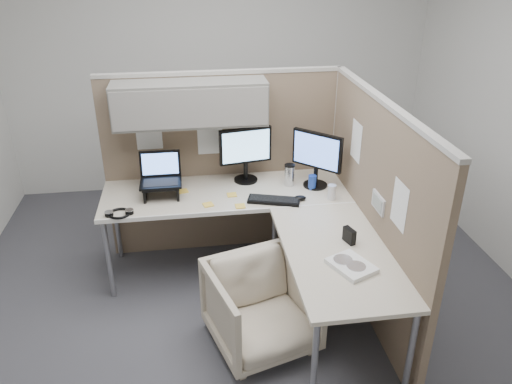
{
  "coord_description": "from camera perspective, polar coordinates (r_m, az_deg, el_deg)",
  "views": [
    {
      "loc": [
        -0.39,
        -3.09,
        2.53
      ],
      "look_at": [
        0.1,
        0.25,
        0.85
      ],
      "focal_mm": 35.0,
      "sensor_mm": 36.0,
      "label": 1
    }
  ],
  "objects": [
    {
      "name": "sticky_note_c",
      "position": [
        4.09,
        -8.33,
        0.12
      ],
      "size": [
        0.09,
        0.09,
        0.01
      ],
      "primitive_type": "cube",
      "rotation": [
        0.0,
        0.0,
        0.25
      ],
      "color": "yellow",
      "rests_on": "desk"
    },
    {
      "name": "sticky_note_a",
      "position": [
        3.86,
        -5.49,
        -1.44
      ],
      "size": [
        0.09,
        0.09,
        0.01
      ],
      "primitive_type": "cube",
      "rotation": [
        0.0,
        0.0,
        0.26
      ],
      "color": "yellow",
      "rests_on": "desk"
    },
    {
      "name": "paper_stack",
      "position": [
        3.18,
        10.84,
        -8.26
      ],
      "size": [
        0.31,
        0.34,
        0.03
      ],
      "rotation": [
        0.0,
        0.0,
        0.43
      ],
      "color": "white",
      "rests_on": "desk"
    },
    {
      "name": "sticky_note_d",
      "position": [
        3.99,
        -2.78,
        -0.32
      ],
      "size": [
        0.08,
        0.08,
        0.01
      ],
      "primitive_type": "cube",
      "rotation": [
        0.0,
        0.0,
        0.03
      ],
      "color": "yellow",
      "rests_on": "desk"
    },
    {
      "name": "travel_mug",
      "position": [
        4.13,
        3.84,
        1.97
      ],
      "size": [
        0.09,
        0.09,
        0.18
      ],
      "color": "silver",
      "rests_on": "desk"
    },
    {
      "name": "office_chair",
      "position": [
        3.48,
        0.67,
        -12.63
      ],
      "size": [
        0.81,
        0.78,
        0.68
      ],
      "primitive_type": "imported",
      "rotation": [
        0.0,
        0.0,
        0.29
      ],
      "color": "beige",
      "rests_on": "ground"
    },
    {
      "name": "desk",
      "position": [
        3.75,
        0.65,
        -3.04
      ],
      "size": [
        2.0,
        1.98,
        0.73
      ],
      "color": "beige",
      "rests_on": "ground"
    },
    {
      "name": "partition_right",
      "position": [
        3.71,
        13.05,
        -1.81
      ],
      "size": [
        0.07,
        2.03,
        1.63
      ],
      "color": "#806A54",
      "rests_on": "ground"
    },
    {
      "name": "soda_can_green",
      "position": [
        3.95,
        8.66,
        -0.01
      ],
      "size": [
        0.07,
        0.07,
        0.12
      ],
      "primitive_type": "cylinder",
      "color": "silver",
      "rests_on": "desk"
    },
    {
      "name": "headphones",
      "position": [
        3.84,
        -15.35,
        -2.35
      ],
      "size": [
        0.21,
        0.18,
        0.03
      ],
      "rotation": [
        0.0,
        0.0,
        0.07
      ],
      "color": "black",
      "rests_on": "desk"
    },
    {
      "name": "sticky_note_b",
      "position": [
        3.82,
        -1.81,
        -1.62
      ],
      "size": [
        0.08,
        0.08,
        0.01
      ],
      "primitive_type": "cube",
      "rotation": [
        0.0,
        0.0,
        0.04
      ],
      "color": "yellow",
      "rests_on": "desk"
    },
    {
      "name": "keyboard",
      "position": [
        3.89,
        2.05,
        -0.96
      ],
      "size": [
        0.43,
        0.25,
        0.02
      ],
      "primitive_type": "cube",
      "rotation": [
        0.0,
        0.0,
        -0.3
      ],
      "color": "black",
      "rests_on": "desk"
    },
    {
      "name": "monitor_right",
      "position": [
        4.07,
        6.96,
        4.2
      ],
      "size": [
        0.34,
        0.33,
        0.47
      ],
      "rotation": [
        0.0,
        0.0,
        -0.78
      ],
      "color": "black",
      "rests_on": "desk"
    },
    {
      "name": "monitor_left",
      "position": [
        4.13,
        -1.2,
        4.77
      ],
      "size": [
        0.44,
        0.2,
        0.47
      ],
      "rotation": [
        0.0,
        0.0,
        0.17
      ],
      "color": "black",
      "rests_on": "desk"
    },
    {
      "name": "desk_clock",
      "position": [
        3.41,
        10.6,
        -4.91
      ],
      "size": [
        0.07,
        0.11,
        0.1
      ],
      "rotation": [
        0.0,
        0.0,
        -1.26
      ],
      "color": "black",
      "rests_on": "desk"
    },
    {
      "name": "ground",
      "position": [
        4.02,
        -0.92,
        -12.62
      ],
      "size": [
        4.5,
        4.5,
        0.0
      ],
      "primitive_type": "plane",
      "color": "#3F3F44",
      "rests_on": "ground"
    },
    {
      "name": "partition_back",
      "position": [
        4.18,
        -5.47,
        6.27
      ],
      "size": [
        2.0,
        0.36,
        1.63
      ],
      "color": "#806A54",
      "rests_on": "ground"
    },
    {
      "name": "laptop_station",
      "position": [
        4.01,
        -10.82,
        1.3
      ],
      "size": [
        0.32,
        0.28,
        0.34
      ],
      "color": "black",
      "rests_on": "desk"
    },
    {
      "name": "mouse",
      "position": [
        3.92,
        5.01,
        -0.69
      ],
      "size": [
        0.1,
        0.07,
        0.04
      ],
      "primitive_type": "ellipsoid",
      "rotation": [
        0.0,
        0.0,
        0.02
      ],
      "color": "black",
      "rests_on": "desk"
    },
    {
      "name": "soda_can_silver",
      "position": [
        4.1,
        6.44,
        1.11
      ],
      "size": [
        0.07,
        0.07,
        0.12
      ],
      "primitive_type": "cylinder",
      "color": "#1E3FA5",
      "rests_on": "desk"
    }
  ]
}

